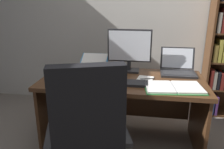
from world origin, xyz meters
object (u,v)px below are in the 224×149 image
(desk, at_px, (123,94))
(pen, at_px, (147,79))
(open_binder, at_px, (173,87))
(coffee_mug, at_px, (64,70))
(laptop, at_px, (177,68))
(keyboard, at_px, (125,83))
(monitor, at_px, (129,51))
(notepad, at_px, (145,79))
(reading_stand_with_book, at_px, (94,62))
(office_chair, at_px, (88,146))
(computer_mouse, at_px, (93,80))

(desk, xyz_separation_m, pen, (0.24, -0.09, 0.21))
(open_binder, distance_m, coffee_mug, 1.13)
(laptop, xyz_separation_m, keyboard, (-0.52, -0.41, -0.04))
(keyboard, bearing_deg, open_binder, -6.60)
(desk, relative_size, monitor, 3.43)
(keyboard, xyz_separation_m, coffee_mug, (-0.67, 0.20, 0.03))
(notepad, bearing_deg, reading_stand_with_book, 151.00)
(laptop, height_order, pen, laptop)
(office_chair, xyz_separation_m, keyboard, (0.20, 0.62, 0.27))
(computer_mouse, bearing_deg, open_binder, -3.91)
(notepad, height_order, pen, pen)
(laptop, xyz_separation_m, open_binder, (-0.09, -0.46, -0.04))
(desk, bearing_deg, monitor, 76.89)
(office_chair, height_order, keyboard, office_chair)
(keyboard, relative_size, pen, 3.00)
(monitor, height_order, pen, monitor)
(laptop, bearing_deg, reading_stand_with_book, 176.70)
(office_chair, distance_m, open_binder, 0.90)
(keyboard, xyz_separation_m, computer_mouse, (-0.30, 0.00, 0.01))
(computer_mouse, bearing_deg, reading_stand_with_book, 102.69)
(open_binder, height_order, pen, open_binder)
(office_chair, height_order, reading_stand_with_book, office_chair)
(pen, bearing_deg, coffee_mug, 175.94)
(reading_stand_with_book, distance_m, pen, 0.69)
(monitor, distance_m, keyboard, 0.46)
(computer_mouse, height_order, reading_stand_with_book, reading_stand_with_book)
(desk, relative_size, laptop, 4.48)
(computer_mouse, bearing_deg, monitor, 53.40)
(keyboard, bearing_deg, notepad, 37.59)
(computer_mouse, height_order, pen, computer_mouse)
(computer_mouse, relative_size, notepad, 0.50)
(keyboard, height_order, coffee_mug, coffee_mug)
(monitor, xyz_separation_m, notepad, (0.18, -0.26, -0.22))
(notepad, xyz_separation_m, coffee_mug, (-0.85, 0.06, 0.04))
(monitor, height_order, keyboard, monitor)
(reading_stand_with_book, xyz_separation_m, open_binder, (0.84, -0.51, -0.06))
(office_chair, bearing_deg, keyboard, 53.96)
(reading_stand_with_book, relative_size, coffee_mug, 3.36)
(monitor, distance_m, notepad, 0.39)
(laptop, bearing_deg, computer_mouse, -153.31)
(office_chair, xyz_separation_m, computer_mouse, (-0.10, 0.62, 0.28))
(office_chair, height_order, open_binder, office_chair)
(laptop, relative_size, reading_stand_with_book, 1.15)
(reading_stand_with_book, bearing_deg, desk, -33.28)
(office_chair, height_order, laptop, office_chair)
(open_binder, xyz_separation_m, notepad, (-0.25, 0.19, -0.01))
(pen, bearing_deg, notepad, 180.00)
(desk, xyz_separation_m, keyboard, (0.04, -0.23, 0.21))
(monitor, bearing_deg, reading_stand_with_book, 171.44)
(computer_mouse, distance_m, coffee_mug, 0.42)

